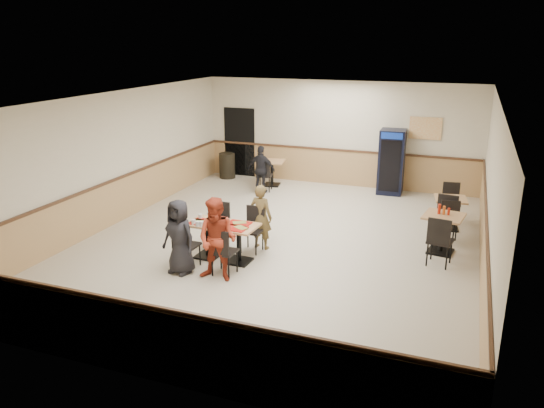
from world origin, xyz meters
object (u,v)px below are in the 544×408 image
at_px(side_table_near, 443,228).
at_px(main_table, 223,236).
at_px(trash_bin, 227,166).
at_px(diner_man_opposite, 261,217).
at_px(lone_diner, 261,170).
at_px(diner_woman_left, 179,237).
at_px(back_table, 272,169).
at_px(diner_woman_right, 217,240).
at_px(side_table_far, 450,208).
at_px(pepsi_cooler, 391,162).

bearing_deg(side_table_near, main_table, -154.91).
distance_m(side_table_near, trash_bin, 7.64).
bearing_deg(diner_man_opposite, lone_diner, -59.18).
xyz_separation_m(diner_woman_left, back_table, (-0.54, 6.22, -0.21)).
bearing_deg(diner_woman_left, diner_woman_right, 9.94).
height_order(side_table_far, trash_bin, trash_bin).
bearing_deg(back_table, side_table_far, -22.28).
bearing_deg(side_table_near, side_table_far, 87.37).
xyz_separation_m(main_table, side_table_far, (4.02, 3.35, -0.01)).
bearing_deg(pepsi_cooler, lone_diner, -161.88).
height_order(side_table_near, side_table_far, side_table_near).
xyz_separation_m(diner_woman_left, pepsi_cooler, (2.81, 6.62, 0.19)).
bearing_deg(trash_bin, diner_woman_left, -71.95).
relative_size(main_table, diner_woman_left, 1.00).
xyz_separation_m(diner_man_opposite, side_table_near, (3.47, 1.03, -0.14)).
relative_size(back_table, trash_bin, 1.03).
distance_m(diner_woman_right, back_table, 6.40).
xyz_separation_m(side_table_far, back_table, (-5.03, 2.06, 0.01)).
relative_size(side_table_far, back_table, 0.97).
relative_size(diner_man_opposite, pepsi_cooler, 0.76).
bearing_deg(diner_man_opposite, main_table, 69.09).
height_order(side_table_near, trash_bin, side_table_near).
distance_m(side_table_far, trash_bin, 7.06).
height_order(main_table, pepsi_cooler, pepsi_cooler).
distance_m(diner_woman_right, diner_man_opposite, 1.67).
relative_size(diner_woman_left, diner_man_opposite, 1.04).
distance_m(lone_diner, pepsi_cooler, 3.57).
bearing_deg(diner_man_opposite, side_table_near, -154.17).
distance_m(diner_man_opposite, trash_bin, 5.84).
distance_m(main_table, pepsi_cooler, 6.27).
bearing_deg(main_table, side_table_near, 27.35).
bearing_deg(trash_bin, diner_man_opposite, -58.03).
height_order(diner_woman_left, side_table_near, diner_woman_left).
bearing_deg(diner_woman_right, back_table, 101.09).
distance_m(diner_woman_right, lone_diner, 5.58).
distance_m(diner_woman_left, pepsi_cooler, 7.19).
bearing_deg(lone_diner, side_table_far, 164.24).
distance_m(side_table_far, back_table, 5.44).
xyz_separation_m(main_table, diner_woman_left, (-0.47, -0.81, 0.21)).
bearing_deg(diner_man_opposite, side_table_far, -135.15).
distance_m(main_table, back_table, 5.51).
xyz_separation_m(diner_man_opposite, lone_diner, (-1.49, 3.76, -0.01)).
relative_size(lone_diner, pepsi_cooler, 0.75).
distance_m(main_table, side_table_far, 5.23).
height_order(side_table_near, back_table, side_table_near).
xyz_separation_m(main_table, trash_bin, (-2.62, 5.76, -0.10)).
bearing_deg(diner_woman_left, pepsi_cooler, 79.22).
bearing_deg(side_table_near, trash_bin, 149.19).
xyz_separation_m(diner_woman_right, back_table, (-1.32, 6.26, -0.27)).
height_order(main_table, back_table, back_table).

